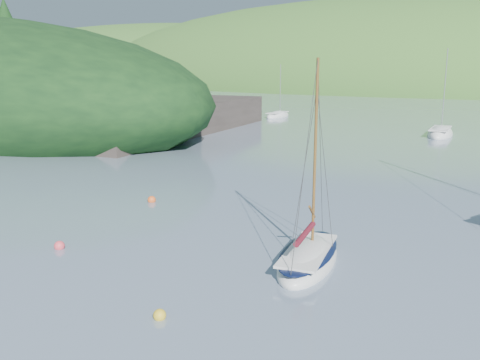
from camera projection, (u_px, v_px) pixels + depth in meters
The scene contains 5 objects.
ground at pixel (140, 284), 20.40m from camera, with size 700.00×700.00×0.00m, color slate.
daysailer_white at pixel (308, 259), 22.43m from camera, with size 3.52×6.26×9.09m.
distant_sloop_a at pixel (440, 134), 61.40m from camera, with size 3.64×7.80×10.72m.
distant_sloop_c at pixel (278, 116), 82.32m from camera, with size 2.43×6.18×8.68m.
mooring_buoys at pixel (266, 253), 23.43m from camera, with size 22.19×13.23×0.50m.
Camera 1 is at (13.89, -13.60, 8.29)m, focal length 40.00 mm.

